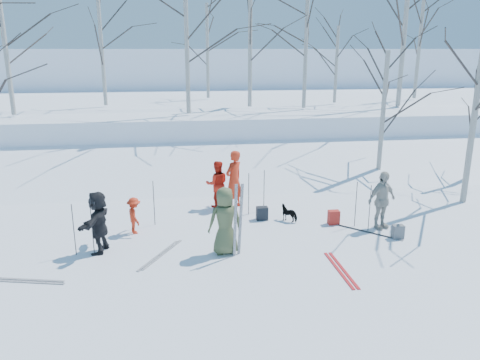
{
  "coord_description": "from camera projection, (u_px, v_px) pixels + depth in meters",
  "views": [
    {
      "loc": [
        -1.79,
        -11.5,
        4.98
      ],
      "look_at": [
        0.0,
        1.5,
        1.3
      ],
      "focal_mm": 35.0,
      "sensor_mm": 36.0,
      "label": 1
    }
  ],
  "objects": [
    {
      "name": "ski_pair_b",
      "position": [
        23.0,
        281.0,
        10.4
      ],
      "size": [
        1.07,
        1.99,
        0.02
      ],
      "primitive_type": null,
      "rotation": [
        0.0,
        0.0,
        1.33
      ],
      "color": "silver",
      "rests_on": "ground"
    },
    {
      "name": "ski_pole_e",
      "position": [
        356.0,
        204.0,
        13.45
      ],
      "size": [
        0.02,
        0.02,
        1.34
      ],
      "primitive_type": "cylinder",
      "color": "black",
      "rests_on": "ground"
    },
    {
      "name": "upright_ski_right",
      "position": [
        241.0,
        220.0,
        11.45
      ],
      "size": [
        0.14,
        0.23,
        1.89
      ],
      "primitive_type": "cube",
      "rotation": [
        0.1,
        0.0,
        0.34
      ],
      "color": "silver",
      "rests_on": "ground"
    },
    {
      "name": "ski_pole_c",
      "position": [
        92.0,
        230.0,
        11.53
      ],
      "size": [
        0.02,
        0.02,
        1.34
      ],
      "primitive_type": "cylinder",
      "color": "black",
      "rests_on": "ground"
    },
    {
      "name": "backpack_grey",
      "position": [
        398.0,
        232.0,
        12.7
      ],
      "size": [
        0.3,
        0.2,
        0.38
      ],
      "primitive_type": "cube",
      "color": "#585B60",
      "rests_on": "ground"
    },
    {
      "name": "birch_plateau_i",
      "position": [
        420.0,
        42.0,
        26.66
      ],
      "size": [
        5.05,
        5.05,
        6.35
      ],
      "primitive_type": null,
      "color": "silver",
      "rests_on": "snow_plateau"
    },
    {
      "name": "dog",
      "position": [
        289.0,
        213.0,
        14.0
      ],
      "size": [
        0.61,
        0.58,
        0.49
      ],
      "primitive_type": "imported",
      "rotation": [
        0.0,
        0.0,
        3.99
      ],
      "color": "black",
      "rests_on": "ground"
    },
    {
      "name": "ski_pair_a",
      "position": [
        161.0,
        255.0,
        11.71
      ],
      "size": [
        1.81,
        2.07,
        0.02
      ],
      "primitive_type": null,
      "rotation": [
        0.0,
        0.0,
        -0.51
      ],
      "color": "silver",
      "rests_on": "ground"
    },
    {
      "name": "backpack_dark",
      "position": [
        262.0,
        213.0,
        14.1
      ],
      "size": [
        0.34,
        0.24,
        0.4
      ],
      "primitive_type": "cube",
      "color": "black",
      "rests_on": "ground"
    },
    {
      "name": "skier_olive_center",
      "position": [
        225.0,
        221.0,
        11.61
      ],
      "size": [
        0.91,
        0.66,
        1.72
      ],
      "primitive_type": "imported",
      "rotation": [
        0.0,
        0.0,
        3.28
      ],
      "color": "#495332",
      "rests_on": "ground"
    },
    {
      "name": "snow_ramp",
      "position": [
        222.0,
        171.0,
        19.18
      ],
      "size": [
        70.0,
        9.49,
        4.12
      ],
      "primitive_type": "cube",
      "rotation": [
        0.3,
        0.0,
        0.0
      ],
      "color": "white",
      "rests_on": "ground"
    },
    {
      "name": "far_hill",
      "position": [
        192.0,
        79.0,
        48.25
      ],
      "size": [
        90.0,
        30.0,
        6.0
      ],
      "primitive_type": "cube",
      "color": "white",
      "rests_on": "ground"
    },
    {
      "name": "birch_plateau_b",
      "position": [
        187.0,
        40.0,
        20.22
      ],
      "size": [
        5.0,
        5.0,
        6.28
      ],
      "primitive_type": null,
      "color": "silver",
      "rests_on": "snow_plateau"
    },
    {
      "name": "birch_edge_e",
      "position": [
        383.0,
        117.0,
        17.92
      ],
      "size": [
        4.06,
        4.06,
        4.94
      ],
      "primitive_type": null,
      "color": "silver",
      "rests_on": "ground"
    },
    {
      "name": "birch_edge_c",
      "position": [
        471.0,
        133.0,
        17.55
      ],
      "size": [
        3.33,
        3.33,
        3.9
      ],
      "primitive_type": null,
      "color": "silver",
      "rests_on": "ground"
    },
    {
      "name": "ski_pair_d",
      "position": [
        341.0,
        270.0,
        10.91
      ],
      "size": [
        0.25,
        1.9,
        0.02
      ],
      "primitive_type": null,
      "rotation": [
        0.0,
        0.0,
        0.01
      ],
      "color": "red",
      "rests_on": "ground"
    },
    {
      "name": "birch_plateau_f",
      "position": [
        5.0,
        43.0,
        19.76
      ],
      "size": [
        4.86,
        4.86,
        6.09
      ],
      "primitive_type": null,
      "color": "silver",
      "rests_on": "snow_plateau"
    },
    {
      "name": "snow_plateau",
      "position": [
        205.0,
        117.0,
        28.49
      ],
      "size": [
        70.0,
        18.0,
        2.2
      ],
      "primitive_type": "cube",
      "color": "white",
      "rests_on": "ground"
    },
    {
      "name": "ski_pair_c",
      "position": [
        367.0,
        232.0,
        13.16
      ],
      "size": [
        2.1,
        2.1,
        0.02
      ],
      "primitive_type": null,
      "rotation": [
        0.0,
        0.0,
        0.78
      ],
      "color": "silver",
      "rests_on": "ground"
    },
    {
      "name": "birch_plateau_c",
      "position": [
        405.0,
        20.0,
        22.7
      ],
      "size": [
        6.4,
        6.4,
        8.29
      ],
      "primitive_type": null,
      "color": "silver",
      "rests_on": "snow_plateau"
    },
    {
      "name": "skier_redor_behind",
      "position": [
        217.0,
        184.0,
        15.13
      ],
      "size": [
        0.75,
        0.58,
        1.53
      ],
      "primitive_type": "imported",
      "rotation": [
        0.0,
        0.0,
        3.14
      ],
      "color": "red",
      "rests_on": "ground"
    },
    {
      "name": "birch_plateau_h",
      "position": [
        207.0,
        51.0,
        27.07
      ],
      "size": [
        4.31,
        4.31,
        5.3
      ],
      "primitive_type": null,
      "color": "silver",
      "rests_on": "snow_plateau"
    },
    {
      "name": "ski_pole_b",
      "position": [
        102.0,
        226.0,
        11.79
      ],
      "size": [
        0.02,
        0.02,
        1.34
      ],
      "primitive_type": "cylinder",
      "color": "black",
      "rests_on": "ground"
    },
    {
      "name": "skier_red_seated",
      "position": [
        134.0,
        216.0,
        12.99
      ],
      "size": [
        0.58,
        0.76,
        1.03
      ],
      "primitive_type": "imported",
      "rotation": [
        0.0,
        0.0,
        1.9
      ],
      "color": "red",
      "rests_on": "ground"
    },
    {
      "name": "skier_grey_west",
      "position": [
        98.0,
        222.0,
        11.72
      ],
      "size": [
        0.82,
        1.55,
        1.6
      ],
      "primitive_type": "imported",
      "rotation": [
        0.0,
        0.0,
        4.47
      ],
      "color": "black",
      "rests_on": "ground"
    },
    {
      "name": "birch_plateau_g",
      "position": [
        306.0,
        53.0,
        22.31
      ],
      "size": [
        4.23,
        4.23,
        5.18
      ],
      "primitive_type": null,
      "color": "silver",
      "rests_on": "snow_plateau"
    },
    {
      "name": "birch_edge_b",
      "position": [
        476.0,
        105.0,
        14.93
      ],
      "size": [
        5.16,
        5.16,
        6.52
      ],
      "primitive_type": null,
      "color": "silver",
      "rests_on": "ground"
    },
    {
      "name": "birch_plateau_j",
      "position": [
        102.0,
        49.0,
        23.37
      ],
      "size": [
        4.48,
        4.48,
        5.54
      ],
      "primitive_type": null,
      "color": "silver",
      "rests_on": "snow_plateau"
    },
    {
      "name": "birch_plateau_e",
      "position": [
        336.0,
        65.0,
        24.76
      ],
      "size": [
        3.37,
        3.37,
        3.95
      ],
      "primitive_type": null,
      "color": "silver",
      "rests_on": "snow_plateau"
    },
    {
      "name": "skier_cream_east",
      "position": [
        382.0,
        200.0,
        13.27
      ],
      "size": [
        1.07,
        0.75,
        1.68
      ],
      "primitive_type": "imported",
      "rotation": [
        0.0,
        0.0,
        0.38
      ],
      "color": "beige",
      "rests_on": "ground"
    },
    {
      "name": "birch_plateau_a",
      "position": [
        250.0,
        41.0,
        22.72
      ],
      "size": [
        5.0,
        5.0,
        6.28
      ],
      "primitive_type": null,
      "color": "silver",
      "rests_on": "snow_plateau"
    },
    {
      "name": "ski_pole_a",
      "position": [
        154.0,
        203.0,
        13.57
      ],
      "size": [
        0.02,
        0.02,
        1.34
      ],
      "primitive_type": "cylinder",
      "color": "black",
      "rests_on": "ground"
    },
    {
      "name": "ski_pole_f",
      "position": [
        249.0,
        194.0,
        14.42
      ],
      "size": [
        0.02,
        0.02,
        1.34
      ],
      "primitive_type": "cylinder",
      "color": "black",
      "rests_on": "ground"
    },
    {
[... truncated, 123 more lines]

